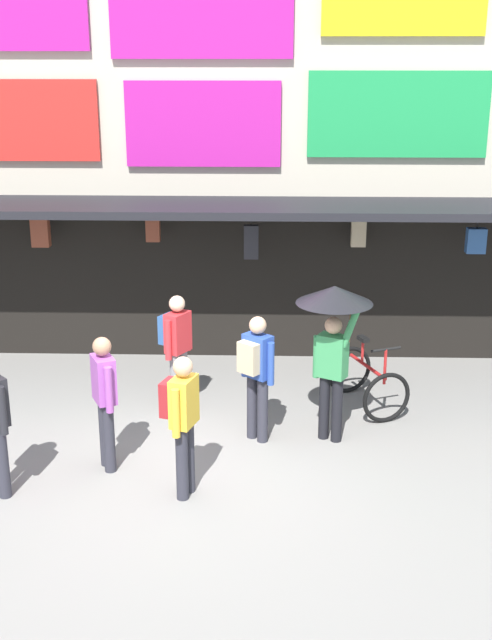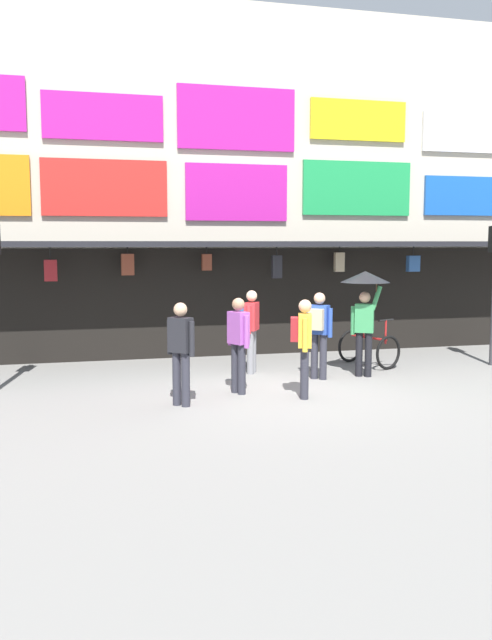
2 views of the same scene
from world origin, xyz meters
name	(u,v)px [view 2 (image 2 of 2)]	position (x,y,z in m)	size (l,w,h in m)	color
ground_plane	(288,391)	(0.00, 0.00, 0.00)	(80.00, 80.00, 0.00)	gray
shopfront	(231,186)	(-0.01, 4.57, 3.96)	(18.00, 2.60, 8.00)	beige
bicycle_parked	(369,348)	(2.43, 1.95, 0.39)	(1.11, 1.35, 1.05)	black
pedestrian_in_black	(181,348)	(-2.01, -0.60, 0.95)	(0.41, 0.41, 1.68)	#2D2D38
pedestrian_with_umbrella	(365,294)	(1.84, 0.90, 1.64)	(0.96, 0.96, 2.08)	black
pedestrian_in_purple	(238,340)	(-0.90, 0.05, 0.95)	(0.36, 0.49, 1.68)	#2D2D38
pedestrian_in_yellow	(303,341)	(0.08, -0.55, 0.98)	(0.43, 0.51, 1.68)	#2D2D38
pedestrian_in_blue	(319,329)	(0.88, 0.86, 0.98)	(0.47, 0.47, 1.68)	#2D2D38
pedestrian_in_green	(250,325)	(-0.24, 1.78, 0.98)	(0.46, 0.48, 1.68)	gray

